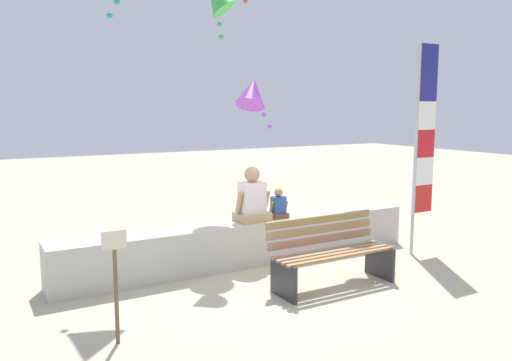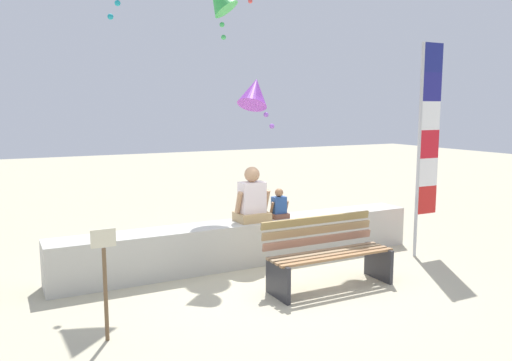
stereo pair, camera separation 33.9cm
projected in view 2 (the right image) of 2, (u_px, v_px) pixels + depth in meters
name	position (u px, v px, depth m)	size (l,w,h in m)	color
ground_plane	(277.00, 281.00, 6.83)	(40.00, 40.00, 0.00)	#B8AF91
seawall_ledge	(246.00, 242.00, 7.61)	(5.62, 0.55, 0.63)	#BBB8AD
park_bench	(327.00, 255.00, 6.59)	(1.68, 0.61, 0.88)	#9E7147
person_adult	(252.00, 200.00, 7.56)	(0.53, 0.39, 0.81)	tan
person_child	(279.00, 206.00, 7.78)	(0.30, 0.22, 0.46)	brown
flag_banner	(426.00, 138.00, 7.81)	(0.42, 0.05, 3.26)	#B7B7BC
kite_purple	(254.00, 92.00, 8.16)	(0.79, 0.78, 0.90)	purple
sign_post	(105.00, 274.00, 5.00)	(0.24, 0.04, 1.13)	brown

